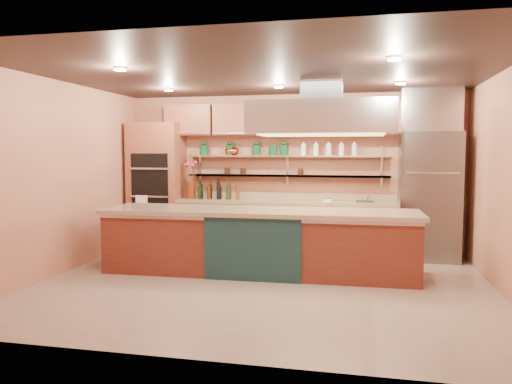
% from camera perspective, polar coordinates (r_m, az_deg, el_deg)
% --- Properties ---
extents(floor, '(6.00, 5.00, 0.02)m').
position_cam_1_polar(floor, '(6.81, 0.78, -10.62)').
color(floor, gray).
rests_on(floor, ground).
extents(ceiling, '(6.00, 5.00, 0.02)m').
position_cam_1_polar(ceiling, '(6.65, 0.81, 13.46)').
color(ceiling, black).
rests_on(ceiling, wall_back).
extents(wall_back, '(6.00, 0.04, 2.80)m').
position_cam_1_polar(wall_back, '(9.04, 3.96, 2.21)').
color(wall_back, '#B97357').
rests_on(wall_back, floor).
extents(wall_front, '(6.00, 0.04, 2.80)m').
position_cam_1_polar(wall_front, '(4.16, -6.08, -0.63)').
color(wall_front, '#B97357').
rests_on(wall_front, floor).
extents(wall_left, '(0.04, 5.00, 2.80)m').
position_cam_1_polar(wall_left, '(7.75, -21.49, 1.50)').
color(wall_left, '#B97357').
rests_on(wall_left, floor).
extents(wall_right, '(0.04, 5.00, 2.80)m').
position_cam_1_polar(wall_right, '(6.66, 26.97, 0.86)').
color(wall_right, '#B97357').
rests_on(wall_right, floor).
extents(oven_stack, '(0.95, 0.64, 2.30)m').
position_cam_1_polar(oven_stack, '(9.42, -11.25, 0.71)').
color(oven_stack, '#995037').
rests_on(oven_stack, floor).
extents(refrigerator, '(0.95, 0.72, 2.10)m').
position_cam_1_polar(refrigerator, '(8.67, 19.15, -0.46)').
color(refrigerator, slate).
rests_on(refrigerator, floor).
extents(back_counter, '(3.84, 0.64, 0.93)m').
position_cam_1_polar(back_counter, '(8.84, 3.32, -3.93)').
color(back_counter, tan).
rests_on(back_counter, floor).
extents(wall_shelf_lower, '(3.60, 0.26, 0.03)m').
position_cam_1_polar(wall_shelf_lower, '(8.92, 3.52, 1.86)').
color(wall_shelf_lower, silver).
rests_on(wall_shelf_lower, wall_back).
extents(wall_shelf_upper, '(3.60, 0.26, 0.03)m').
position_cam_1_polar(wall_shelf_upper, '(8.91, 3.53, 4.11)').
color(wall_shelf_upper, silver).
rests_on(wall_shelf_upper, wall_back).
extents(upper_cabinets, '(4.60, 0.36, 0.55)m').
position_cam_1_polar(upper_cabinets, '(8.87, 3.83, 8.30)').
color(upper_cabinets, '#995037').
rests_on(upper_cabinets, wall_back).
extents(range_hood, '(2.00, 1.00, 0.45)m').
position_cam_1_polar(range_hood, '(7.10, 7.54, 8.38)').
color(range_hood, silver).
rests_on(range_hood, ceiling).
extents(ceiling_downlights, '(4.00, 2.80, 0.02)m').
position_cam_1_polar(ceiling_downlights, '(6.84, 1.15, 12.96)').
color(ceiling_downlights, '#FFE5A5').
rests_on(ceiling_downlights, ceiling).
extents(island, '(4.52, 1.07, 0.94)m').
position_cam_1_polar(island, '(7.33, 0.33, -5.66)').
color(island, maroon).
rests_on(island, floor).
extents(flower_vase, '(0.20, 0.20, 0.30)m').
position_cam_1_polar(flower_vase, '(9.15, -7.46, 0.21)').
color(flower_vase, '#631E0E').
rests_on(flower_vase, back_counter).
extents(oil_bottle_cluster, '(0.86, 0.57, 0.27)m').
position_cam_1_polar(oil_bottle_cluster, '(8.98, -4.23, 0.05)').
color(oil_bottle_cluster, black).
rests_on(oil_bottle_cluster, back_counter).
extents(kitchen_scale, '(0.17, 0.14, 0.08)m').
position_cam_1_polar(kitchen_scale, '(8.65, 8.16, -0.80)').
color(kitchen_scale, white).
rests_on(kitchen_scale, back_counter).
extents(bar_faucet, '(0.04, 0.04, 0.20)m').
position_cam_1_polar(bar_faucet, '(8.72, 12.66, -0.42)').
color(bar_faucet, white).
rests_on(bar_faucet, back_counter).
extents(copper_kettle, '(0.23, 0.23, 0.15)m').
position_cam_1_polar(copper_kettle, '(9.11, -2.57, 4.68)').
color(copper_kettle, '#B24529').
rests_on(copper_kettle, wall_shelf_upper).
extents(green_canister, '(0.16, 0.16, 0.17)m').
position_cam_1_polar(green_canister, '(8.95, 1.99, 4.77)').
color(green_canister, '#0E421E').
rests_on(green_canister, wall_shelf_upper).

